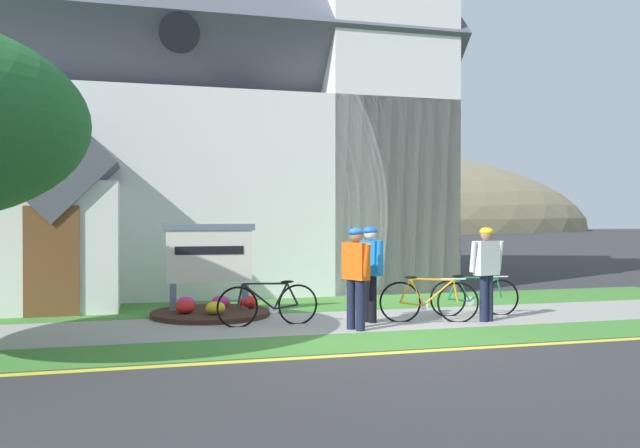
{
  "coord_description": "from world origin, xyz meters",
  "views": [
    {
      "loc": [
        -3.59,
        -9.48,
        1.9
      ],
      "look_at": [
        0.08,
        3.98,
        1.74
      ],
      "focal_mm": 37.31,
      "sensor_mm": 36.0,
      "label": 1
    }
  ],
  "objects_px": {
    "church_sign": "(209,256)",
    "bicycle_silver": "(474,297)",
    "cyclist_in_blue_jersey": "(486,266)",
    "cyclist_in_green_jersey": "(370,266)",
    "bicycle_green": "(429,301)",
    "cyclist_in_yellow_jersey": "(356,270)",
    "bicycle_blue": "(269,304)",
    "roadside_conifer": "(384,106)"
  },
  "relations": [
    {
      "from": "roadside_conifer",
      "to": "church_sign",
      "type": "bearing_deg",
      "value": -132.01
    },
    {
      "from": "bicycle_green",
      "to": "cyclist_in_yellow_jersey",
      "type": "bearing_deg",
      "value": -163.07
    },
    {
      "from": "cyclist_in_blue_jersey",
      "to": "roadside_conifer",
      "type": "relative_size",
      "value": 0.2
    },
    {
      "from": "bicycle_blue",
      "to": "roadside_conifer",
      "type": "distance_m",
      "value": 11.18
    },
    {
      "from": "bicycle_silver",
      "to": "bicycle_green",
      "type": "bearing_deg",
      "value": -157.47
    },
    {
      "from": "church_sign",
      "to": "cyclist_in_blue_jersey",
      "type": "height_order",
      "value": "church_sign"
    },
    {
      "from": "cyclist_in_green_jersey",
      "to": "cyclist_in_blue_jersey",
      "type": "bearing_deg",
      "value": -12.43
    },
    {
      "from": "bicycle_silver",
      "to": "cyclist_in_yellow_jersey",
      "type": "relative_size",
      "value": 1.02
    },
    {
      "from": "bicycle_green",
      "to": "roadside_conifer",
      "type": "xyz_separation_m",
      "value": [
        2.49,
        8.84,
        4.99
      ]
    },
    {
      "from": "bicycle_blue",
      "to": "cyclist_in_blue_jersey",
      "type": "xyz_separation_m",
      "value": [
        3.87,
        -0.6,
        0.63
      ]
    },
    {
      "from": "cyclist_in_yellow_jersey",
      "to": "cyclist_in_blue_jersey",
      "type": "distance_m",
      "value": 2.56
    },
    {
      "from": "bicycle_silver",
      "to": "cyclist_in_green_jersey",
      "type": "xyz_separation_m",
      "value": [
        -2.2,
        -0.25,
        0.65
      ]
    },
    {
      "from": "bicycle_blue",
      "to": "cyclist_in_yellow_jersey",
      "type": "height_order",
      "value": "cyclist_in_yellow_jersey"
    },
    {
      "from": "cyclist_in_green_jersey",
      "to": "roadside_conifer",
      "type": "distance_m",
      "value": 10.27
    },
    {
      "from": "bicycle_blue",
      "to": "church_sign",
      "type": "bearing_deg",
      "value": 118.32
    },
    {
      "from": "church_sign",
      "to": "bicycle_silver",
      "type": "relative_size",
      "value": 1.0
    },
    {
      "from": "bicycle_green",
      "to": "bicycle_blue",
      "type": "height_order",
      "value": "bicycle_green"
    },
    {
      "from": "roadside_conifer",
      "to": "cyclist_in_green_jersey",
      "type": "bearing_deg",
      "value": -112.25
    },
    {
      "from": "cyclist_in_green_jersey",
      "to": "roadside_conifer",
      "type": "bearing_deg",
      "value": 67.75
    },
    {
      "from": "church_sign",
      "to": "bicycle_green",
      "type": "xyz_separation_m",
      "value": [
        3.69,
        -1.97,
        -0.74
      ]
    },
    {
      "from": "church_sign",
      "to": "roadside_conifer",
      "type": "xyz_separation_m",
      "value": [
        6.19,
        6.87,
        4.26
      ]
    },
    {
      "from": "roadside_conifer",
      "to": "cyclist_in_yellow_jersey",
      "type": "bearing_deg",
      "value": -113.38
    },
    {
      "from": "cyclist_in_yellow_jersey",
      "to": "cyclist_in_green_jersey",
      "type": "bearing_deg",
      "value": 54.23
    },
    {
      "from": "church_sign",
      "to": "bicycle_silver",
      "type": "xyz_separation_m",
      "value": [
        4.86,
        -1.48,
        -0.76
      ]
    },
    {
      "from": "cyclist_in_yellow_jersey",
      "to": "cyclist_in_green_jersey",
      "type": "distance_m",
      "value": 0.86
    },
    {
      "from": "cyclist_in_green_jersey",
      "to": "cyclist_in_yellow_jersey",
      "type": "bearing_deg",
      "value": -125.77
    },
    {
      "from": "bicycle_silver",
      "to": "cyclist_in_green_jersey",
      "type": "bearing_deg",
      "value": -173.38
    },
    {
      "from": "cyclist_in_yellow_jersey",
      "to": "roadside_conifer",
      "type": "bearing_deg",
      "value": 66.62
    },
    {
      "from": "bicycle_green",
      "to": "cyclist_in_green_jersey",
      "type": "bearing_deg",
      "value": 167.37
    },
    {
      "from": "bicycle_silver",
      "to": "roadside_conifer",
      "type": "height_order",
      "value": "roadside_conifer"
    },
    {
      "from": "bicycle_green",
      "to": "cyclist_in_green_jersey",
      "type": "height_order",
      "value": "cyclist_in_green_jersey"
    },
    {
      "from": "church_sign",
      "to": "bicycle_blue",
      "type": "height_order",
      "value": "church_sign"
    },
    {
      "from": "cyclist_in_blue_jersey",
      "to": "cyclist_in_yellow_jersey",
      "type": "bearing_deg",
      "value": -174.58
    },
    {
      "from": "cyclist_in_blue_jersey",
      "to": "roadside_conifer",
      "type": "distance_m",
      "value": 10.17
    },
    {
      "from": "bicycle_green",
      "to": "cyclist_in_green_jersey",
      "type": "distance_m",
      "value": 1.23
    },
    {
      "from": "cyclist_in_blue_jersey",
      "to": "cyclist_in_green_jersey",
      "type": "height_order",
      "value": "cyclist_in_green_jersey"
    },
    {
      "from": "bicycle_green",
      "to": "cyclist_in_yellow_jersey",
      "type": "xyz_separation_m",
      "value": [
        -1.53,
        -0.46,
        0.62
      ]
    },
    {
      "from": "bicycle_blue",
      "to": "cyclist_in_yellow_jersey",
      "type": "xyz_separation_m",
      "value": [
        1.31,
        -0.85,
        0.63
      ]
    },
    {
      "from": "cyclist_in_yellow_jersey",
      "to": "cyclist_in_blue_jersey",
      "type": "xyz_separation_m",
      "value": [
        2.55,
        0.24,
        -0.01
      ]
    },
    {
      "from": "church_sign",
      "to": "cyclist_in_green_jersey",
      "type": "height_order",
      "value": "church_sign"
    },
    {
      "from": "roadside_conifer",
      "to": "bicycle_blue",
      "type": "bearing_deg",
      "value": -122.24
    },
    {
      "from": "bicycle_blue",
      "to": "cyclist_in_blue_jersey",
      "type": "height_order",
      "value": "cyclist_in_blue_jersey"
    }
  ]
}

